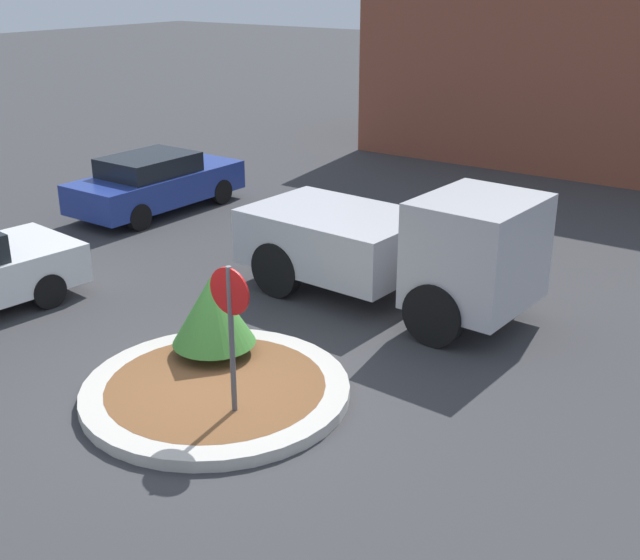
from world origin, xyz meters
TOP-DOWN VIEW (x-y plane):
  - ground_plane at (0.00, 0.00)m, footprint 120.00×120.00m
  - traffic_island at (0.00, 0.00)m, footprint 3.64×3.64m
  - stop_sign at (0.65, -0.36)m, footprint 0.61×0.07m
  - island_shrub at (-0.66, 0.71)m, footprint 1.22×1.22m
  - utility_truck at (0.36, 4.17)m, footprint 5.25×2.41m
  - parked_sedan_blue at (-7.18, 5.84)m, footprint 1.84×4.34m

SIDE VIEW (x-z plane):
  - ground_plane at x=0.00m, z-range 0.00..0.00m
  - traffic_island at x=0.00m, z-range 0.00..0.17m
  - parked_sedan_blue at x=-7.18m, z-range 0.01..1.39m
  - island_shrub at x=-0.66m, z-range 0.25..1.46m
  - utility_truck at x=0.36m, z-range -0.01..2.14m
  - stop_sign at x=0.65m, z-range 0.38..2.51m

